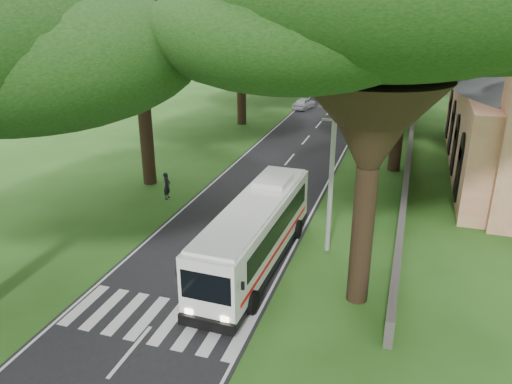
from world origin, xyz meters
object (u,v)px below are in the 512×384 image
pole_near (332,173)px  distant_car_c (375,77)px  pole_mid (372,97)px  pole_far (388,67)px  distant_car_a (304,103)px  pedestrian (167,186)px  coach_bus (255,232)px

pole_near → distant_car_c: pole_near is taller
pole_mid → distant_car_c: pole_mid is taller
pole_far → distant_car_a: size_ratio=2.11×
pole_near → pedestrian: bearing=161.1°
pole_mid → pole_far: (0.00, 20.00, 0.00)m
pole_far → pedestrian: size_ratio=4.56×
pole_far → distant_car_a: (-8.50, -7.26, -3.50)m
pole_near → pole_far: bearing=90.0°
pole_mid → coach_bus: (-3.04, -22.57, -2.40)m
pole_far → pedestrian: bearing=-106.9°
pole_near → pedestrian: pole_near is taller
pole_far → distant_car_a: pole_far is taller
distant_car_c → pole_mid: bearing=108.3°
pole_far → pedestrian: pole_far is taller
pole_far → coach_bus: bearing=-94.1°
pole_mid → coach_bus: pole_mid is taller
pole_near → coach_bus: 4.65m
pole_mid → pole_far: 20.00m
pole_mid → coach_bus: 22.90m
pole_mid → distant_car_a: size_ratio=2.11×
pole_far → pole_mid: bearing=-90.0°
pole_near → distant_car_a: bearing=104.6°
coach_bus → distant_car_c: bearing=91.0°
pole_mid → pole_far: same height
pole_mid → coach_bus: size_ratio=0.71×
coach_bus → pedestrian: coach_bus is taller
coach_bus → distant_car_a: size_ratio=2.97×
pedestrian → distant_car_c: bearing=-15.0°
pedestrian → pole_mid: bearing=-39.7°
pole_near → distant_car_c: bearing=92.6°
distant_car_c → pedestrian: size_ratio=2.63×
distant_car_a → pole_mid: bearing=137.2°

